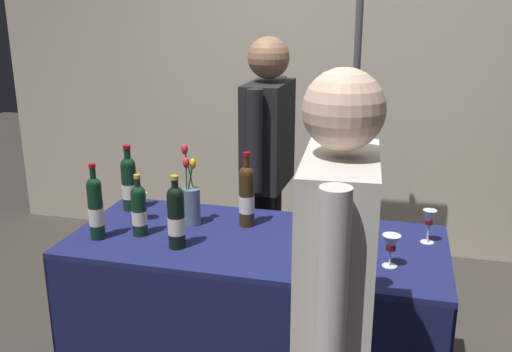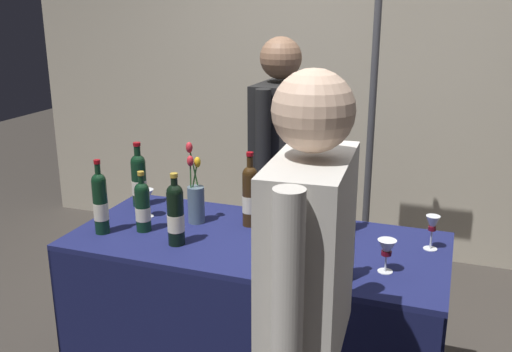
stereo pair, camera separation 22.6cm
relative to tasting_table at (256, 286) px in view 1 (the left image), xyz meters
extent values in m
cube|color=#B2A893|center=(0.00, 1.88, 1.03)|extent=(5.12, 0.12, 3.16)
cube|color=#191E51|center=(0.00, 0.00, 0.23)|extent=(1.70, 0.77, 0.02)
cube|color=#141942|center=(0.00, 0.38, -0.17)|extent=(1.70, 0.01, 0.76)
cube|color=#141942|center=(-0.85, 0.00, -0.17)|extent=(0.01, 0.77, 0.76)
cube|color=#141942|center=(0.85, 0.00, -0.17)|extent=(0.01, 0.77, 0.76)
cylinder|color=#38230F|center=(-0.08, 0.15, 0.37)|extent=(0.07, 0.07, 0.26)
sphere|color=#38230F|center=(-0.08, 0.15, 0.50)|extent=(0.07, 0.07, 0.07)
cylinder|color=#38230F|center=(-0.08, 0.15, 0.54)|extent=(0.03, 0.03, 0.09)
cylinder|color=maroon|center=(-0.08, 0.15, 0.60)|extent=(0.03, 0.03, 0.02)
cylinder|color=beige|center=(-0.08, 0.15, 0.35)|extent=(0.07, 0.07, 0.08)
cylinder|color=black|center=(-0.70, -0.17, 0.37)|extent=(0.07, 0.07, 0.26)
sphere|color=black|center=(-0.70, -0.17, 0.50)|extent=(0.07, 0.07, 0.07)
cylinder|color=black|center=(-0.70, -0.17, 0.54)|extent=(0.03, 0.03, 0.08)
cylinder|color=maroon|center=(-0.70, -0.17, 0.59)|extent=(0.03, 0.03, 0.02)
cylinder|color=beige|center=(-0.70, -0.17, 0.35)|extent=(0.07, 0.07, 0.08)
cylinder|color=#192333|center=(0.36, 0.23, 0.37)|extent=(0.07, 0.07, 0.25)
sphere|color=#192333|center=(0.36, 0.23, 0.49)|extent=(0.07, 0.07, 0.07)
cylinder|color=#192333|center=(0.36, 0.23, 0.53)|extent=(0.03, 0.03, 0.08)
cylinder|color=maroon|center=(0.36, 0.23, 0.59)|extent=(0.03, 0.03, 0.02)
cylinder|color=beige|center=(0.36, 0.23, 0.35)|extent=(0.08, 0.08, 0.08)
cylinder|color=black|center=(-0.53, -0.09, 0.34)|extent=(0.07, 0.07, 0.20)
sphere|color=black|center=(-0.53, -0.09, 0.45)|extent=(0.07, 0.07, 0.07)
cylinder|color=black|center=(-0.53, -0.09, 0.48)|extent=(0.03, 0.03, 0.07)
cylinder|color=#B7932D|center=(-0.53, -0.09, 0.52)|extent=(0.03, 0.03, 0.02)
cylinder|color=beige|center=(-0.53, -0.09, 0.33)|extent=(0.07, 0.07, 0.07)
cylinder|color=black|center=(0.45, -0.25, 0.35)|extent=(0.07, 0.07, 0.22)
sphere|color=black|center=(0.45, -0.25, 0.46)|extent=(0.07, 0.07, 0.07)
cylinder|color=black|center=(0.45, -0.25, 0.50)|extent=(0.03, 0.03, 0.09)
cylinder|color=#B7932D|center=(0.45, -0.25, 0.56)|extent=(0.03, 0.03, 0.02)
cylinder|color=beige|center=(0.45, -0.25, 0.33)|extent=(0.07, 0.07, 0.07)
cylinder|color=black|center=(-0.31, -0.17, 0.36)|extent=(0.07, 0.07, 0.24)
sphere|color=black|center=(-0.31, -0.17, 0.49)|extent=(0.07, 0.07, 0.07)
cylinder|color=black|center=(-0.31, -0.17, 0.52)|extent=(0.03, 0.03, 0.07)
cylinder|color=#B7932D|center=(-0.31, -0.17, 0.56)|extent=(0.03, 0.03, 0.02)
cylinder|color=beige|center=(-0.31, -0.17, 0.34)|extent=(0.08, 0.08, 0.08)
cylinder|color=black|center=(-0.73, 0.21, 0.36)|extent=(0.08, 0.08, 0.24)
sphere|color=black|center=(-0.73, 0.21, 0.48)|extent=(0.08, 0.08, 0.08)
cylinder|color=black|center=(-0.73, 0.21, 0.52)|extent=(0.03, 0.03, 0.08)
cylinder|color=maroon|center=(-0.73, 0.21, 0.58)|extent=(0.04, 0.04, 0.02)
cylinder|color=beige|center=(-0.73, 0.21, 0.34)|extent=(0.08, 0.08, 0.08)
cylinder|color=silver|center=(0.76, 0.15, 0.24)|extent=(0.06, 0.06, 0.00)
cylinder|color=silver|center=(0.76, 0.15, 0.28)|extent=(0.01, 0.01, 0.08)
cone|color=silver|center=(0.76, 0.15, 0.36)|extent=(0.06, 0.06, 0.07)
cylinder|color=#590C19|center=(0.76, 0.15, 0.34)|extent=(0.03, 0.03, 0.02)
cylinder|color=silver|center=(-0.61, 0.08, 0.24)|extent=(0.07, 0.07, 0.00)
cylinder|color=silver|center=(-0.61, 0.08, 0.28)|extent=(0.01, 0.01, 0.07)
cone|color=silver|center=(-0.61, 0.08, 0.35)|extent=(0.08, 0.08, 0.07)
cylinder|color=silver|center=(0.60, -0.14, 0.24)|extent=(0.06, 0.06, 0.00)
cylinder|color=silver|center=(0.60, -0.14, 0.28)|extent=(0.01, 0.01, 0.06)
cone|color=silver|center=(0.60, -0.14, 0.34)|extent=(0.08, 0.08, 0.07)
cylinder|color=#590C19|center=(0.60, -0.14, 0.32)|extent=(0.04, 0.04, 0.02)
cylinder|color=slate|center=(-0.34, 0.10, 0.33)|extent=(0.08, 0.08, 0.18)
cylinder|color=#38722D|center=(-0.35, 0.12, 0.47)|extent=(0.04, 0.05, 0.28)
ellipsoid|color=red|center=(-0.37, 0.09, 0.62)|extent=(0.03, 0.03, 0.05)
cylinder|color=#38722D|center=(-0.36, 0.08, 0.45)|extent=(0.02, 0.02, 0.23)
ellipsoid|color=red|center=(-0.36, 0.07, 0.56)|extent=(0.03, 0.03, 0.05)
cylinder|color=#38722D|center=(-0.35, 0.09, 0.44)|extent=(0.04, 0.04, 0.21)
ellipsoid|color=gold|center=(-0.34, 0.11, 0.54)|extent=(0.03, 0.03, 0.05)
cylinder|color=black|center=(-0.11, 0.78, -0.14)|extent=(0.12, 0.12, 0.82)
cylinder|color=black|center=(-0.11, 0.61, -0.14)|extent=(0.12, 0.12, 0.82)
cube|color=black|center=(-0.11, 0.70, 0.57)|extent=(0.22, 0.44, 0.58)
sphere|color=#8C664C|center=(-0.11, 0.70, 0.99)|extent=(0.23, 0.23, 0.23)
cylinder|color=black|center=(-0.10, 0.96, 0.59)|extent=(0.08, 0.08, 0.54)
cylinder|color=black|center=(-0.12, 0.43, 0.59)|extent=(0.08, 0.08, 0.54)
cube|color=beige|center=(0.45, -0.80, 0.58)|extent=(0.24, 0.48, 0.59)
sphere|color=beige|center=(0.45, -0.80, 1.00)|extent=(0.23, 0.23, 0.23)
cylinder|color=beige|center=(0.47, -1.08, 0.60)|extent=(0.08, 0.08, 0.54)
cylinder|color=beige|center=(0.43, -0.52, 0.60)|extent=(0.08, 0.08, 0.54)
cylinder|color=#47474C|center=(0.32, 1.15, 0.53)|extent=(0.04, 0.04, 2.14)
camera|label=1|loc=(0.60, -2.35, 1.28)|focal=40.32mm
camera|label=2|loc=(0.82, -2.28, 1.28)|focal=40.32mm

